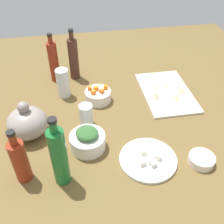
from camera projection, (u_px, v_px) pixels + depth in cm
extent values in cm
cube|color=brown|center=(112.00, 124.00, 114.32)|extent=(190.00, 190.00, 3.00)
cube|color=silver|center=(166.00, 92.00, 128.80)|extent=(36.01, 23.01, 1.00)
cylinder|color=white|center=(148.00, 159.00, 96.19)|extent=(20.99, 20.99, 1.20)
cylinder|color=white|center=(88.00, 142.00, 99.75)|extent=(13.48, 13.48, 6.10)
cylinder|color=white|center=(98.00, 96.00, 122.93)|extent=(12.10, 12.10, 5.23)
cylinder|color=white|center=(201.00, 160.00, 94.89)|extent=(9.33, 9.33, 3.16)
ellipsoid|color=gray|center=(27.00, 123.00, 103.29)|extent=(15.86, 15.79, 12.20)
sphere|color=gray|center=(23.00, 107.00, 98.26)|extent=(4.44, 4.44, 4.44)
cylinder|color=gray|center=(28.00, 109.00, 107.42)|extent=(5.38, 2.00, 3.93)
cylinder|color=maroon|center=(54.00, 62.00, 132.09)|extent=(4.81, 4.81, 20.37)
cylinder|color=maroon|center=(50.00, 40.00, 124.45)|extent=(2.17, 2.17, 3.53)
cylinder|color=black|center=(49.00, 35.00, 122.93)|extent=(2.41, 2.41, 1.20)
cylinder|color=maroon|center=(20.00, 162.00, 85.71)|extent=(5.29, 5.29, 16.44)
cylinder|color=maroon|center=(13.00, 139.00, 79.16)|extent=(2.38, 2.38, 4.08)
cylinder|color=black|center=(10.00, 133.00, 77.47)|extent=(2.64, 2.64, 1.20)
cylinder|color=#1D6C2E|center=(59.00, 158.00, 83.12)|extent=(5.42, 5.42, 22.47)
cylinder|color=#1D6C2E|center=(53.00, 127.00, 74.72)|extent=(2.44, 2.44, 3.81)
cylinder|color=black|center=(52.00, 120.00, 73.12)|extent=(2.71, 2.71, 1.20)
cylinder|color=#46271E|center=(74.00, 59.00, 133.56)|extent=(4.92, 4.92, 21.16)
cylinder|color=#46271E|center=(71.00, 36.00, 125.52)|extent=(2.22, 2.22, 3.99)
cylinder|color=black|center=(71.00, 30.00, 123.86)|extent=(2.46, 2.46, 1.20)
cylinder|color=white|center=(63.00, 83.00, 123.32)|extent=(5.95, 5.95, 14.00)
cylinder|color=white|center=(86.00, 115.00, 108.66)|extent=(5.70, 5.70, 9.75)
cube|color=orange|center=(106.00, 87.00, 122.21)|extent=(2.29, 2.29, 1.80)
cube|color=orange|center=(102.00, 91.00, 119.77)|extent=(2.50, 2.50, 1.80)
cube|color=orange|center=(93.00, 92.00, 119.03)|extent=(2.53, 2.53, 1.80)
cube|color=orange|center=(96.00, 88.00, 121.46)|extent=(2.51, 2.51, 1.80)
cube|color=orange|center=(90.00, 88.00, 121.63)|extent=(2.03, 2.03, 1.80)
ellipsoid|color=#356431|center=(87.00, 133.00, 96.87)|extent=(11.83, 11.78, 2.90)
cube|color=white|center=(158.00, 157.00, 94.97)|extent=(2.81, 2.81, 2.20)
cube|color=white|center=(142.00, 162.00, 93.07)|extent=(2.73, 2.73, 2.20)
cube|color=white|center=(143.00, 151.00, 97.11)|extent=(2.30, 2.30, 2.20)
cube|color=silver|center=(153.00, 163.00, 92.62)|extent=(2.96, 2.96, 2.20)
pyramid|color=beige|center=(164.00, 84.00, 131.27)|extent=(6.80, 6.91, 2.62)
pyramid|color=beige|center=(156.00, 95.00, 123.71)|extent=(5.31, 5.03, 3.08)
pyramid|color=beige|center=(180.00, 89.00, 127.45)|extent=(6.89, 6.74, 2.88)
pyramid|color=beige|center=(154.00, 86.00, 129.63)|extent=(6.05, 5.74, 2.46)
pyramid|color=beige|center=(174.00, 96.00, 122.63)|extent=(5.44, 5.12, 3.19)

